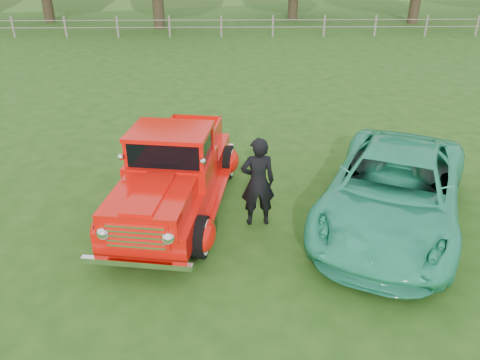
{
  "coord_description": "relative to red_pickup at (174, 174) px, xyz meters",
  "views": [
    {
      "loc": [
        0.54,
        -6.21,
        4.93
      ],
      "look_at": [
        0.68,
        1.2,
        1.16
      ],
      "focal_mm": 35.0,
      "sensor_mm": 36.0,
      "label": 1
    }
  ],
  "objects": [
    {
      "name": "ground",
      "position": [
        0.63,
        -2.18,
        -0.8
      ],
      "size": [
        140.0,
        140.0,
        0.0
      ],
      "primitive_type": "plane",
      "color": "#204713",
      "rests_on": "ground"
    },
    {
      "name": "distant_hills",
      "position": [
        -3.46,
        57.28,
        -5.34
      ],
      "size": [
        116.0,
        60.0,
        18.0
      ],
      "color": "#355E22",
      "rests_on": "ground"
    },
    {
      "name": "fence_line",
      "position": [
        0.63,
        19.82,
        -0.19
      ],
      "size": [
        48.0,
        0.12,
        1.2
      ],
      "color": "gray",
      "rests_on": "ground"
    },
    {
      "name": "red_pickup",
      "position": [
        0.0,
        0.0,
        0.0
      ],
      "size": [
        2.75,
        5.18,
        1.78
      ],
      "rotation": [
        0.0,
        0.0,
        -0.15
      ],
      "color": "black",
      "rests_on": "ground"
    },
    {
      "name": "teal_sedan",
      "position": [
        4.24,
        -0.61,
        -0.07
      ],
      "size": [
        4.37,
        5.74,
        1.45
      ],
      "primitive_type": "imported",
      "rotation": [
        0.0,
        0.0,
        -0.43
      ],
      "color": "#2AAA7F",
      "rests_on": "ground"
    },
    {
      "name": "man",
      "position": [
        1.65,
        -0.56,
        0.1
      ],
      "size": [
        0.69,
        0.49,
        1.79
      ],
      "primitive_type": "imported",
      "rotation": [
        0.0,
        0.0,
        3.24
      ],
      "color": "black",
      "rests_on": "ground"
    }
  ]
}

